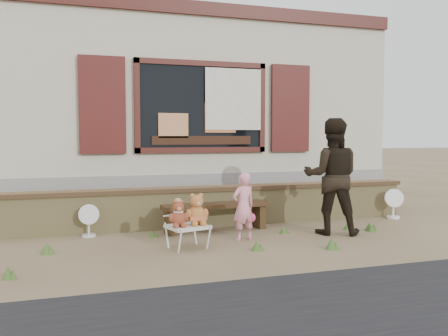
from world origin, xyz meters
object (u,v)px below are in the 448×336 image
object	(u,v)px
teddy_bear_right	(197,209)
folding_chair	(188,227)
bench	(216,211)
adult	(332,176)
teddy_bear_left	(178,213)
child	(243,207)

from	to	relation	value
teddy_bear_right	folding_chair	bearing A→B (deg)	180.00
teddy_bear_right	bench	bearing A→B (deg)	45.44
teddy_bear_right	adult	xyz separation A→B (m)	(2.21, 0.22, 0.36)
folding_chair	teddy_bear_left	world-z (taller)	teddy_bear_left
teddy_bear_right	child	xyz separation A→B (m)	(0.75, 0.20, -0.04)
bench	child	bearing A→B (deg)	-79.67
folding_chair	teddy_bear_right	xyz separation A→B (m)	(0.14, 0.03, 0.25)
teddy_bear_left	child	distance (m)	1.06
teddy_bear_right	child	size ratio (longest dim) A/B	0.44
folding_chair	teddy_bear_right	size ratio (longest dim) A/B	1.39
teddy_bear_right	adult	bearing A→B (deg)	-8.50
bench	adult	world-z (taller)	adult
folding_chair	adult	xyz separation A→B (m)	(2.34, 0.26, 0.61)
folding_chair	adult	distance (m)	2.43
child	adult	world-z (taller)	adult
bench	teddy_bear_left	bearing A→B (deg)	-132.87
teddy_bear_left	folding_chair	bearing A→B (deg)	0.00
teddy_bear_left	child	world-z (taller)	child
child	adult	xyz separation A→B (m)	(1.45, 0.02, 0.40)
bench	teddy_bear_left	distance (m)	1.33
teddy_bear_left	teddy_bear_right	size ratio (longest dim) A/B	0.84
folding_chair	child	size ratio (longest dim) A/B	0.61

